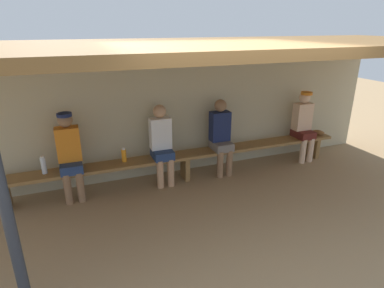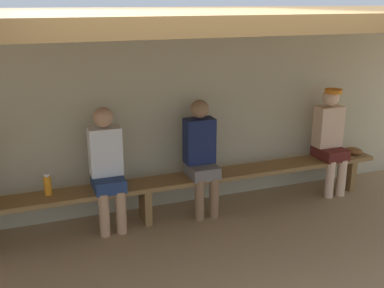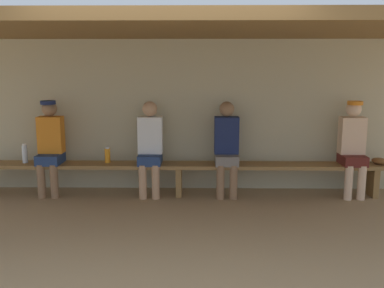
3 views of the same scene
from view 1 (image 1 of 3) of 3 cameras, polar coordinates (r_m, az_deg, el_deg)
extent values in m
plane|color=#9E7F59|center=(4.44, 5.77, -14.40)|extent=(24.00, 24.00, 0.00)
cube|color=#B7AD8C|center=(5.68, -2.85, 5.85)|extent=(8.00, 0.20, 2.20)
cube|color=brown|center=(4.29, 2.55, 16.81)|extent=(8.00, 2.80, 0.12)
cylinder|color=#2D333D|center=(3.10, -30.06, -10.09)|extent=(0.10, 0.10, 2.20)
cube|color=olive|center=(5.49, -1.26, -1.99)|extent=(6.00, 0.36, 0.05)
cube|color=olive|center=(5.42, -30.06, -7.95)|extent=(0.08, 0.29, 0.41)
cube|color=olive|center=(5.58, -1.24, -4.17)|extent=(0.08, 0.29, 0.41)
cube|color=olive|center=(6.93, 20.68, -0.52)|extent=(0.08, 0.29, 0.41)
cube|color=#591E19|center=(6.62, 19.07, 1.70)|extent=(0.32, 0.40, 0.14)
cylinder|color=beige|center=(6.54, 19.04, -1.22)|extent=(0.11, 0.11, 0.48)
cylinder|color=beige|center=(6.65, 20.24, -1.00)|extent=(0.11, 0.11, 0.48)
cube|color=beige|center=(6.58, 18.96, 4.63)|extent=(0.34, 0.20, 0.52)
sphere|color=beige|center=(6.50, 19.34, 7.77)|extent=(0.21, 0.21, 0.21)
cylinder|color=orange|center=(6.45, 19.66, 8.46)|extent=(0.21, 0.21, 0.05)
cube|color=navy|center=(5.33, -5.28, -1.71)|extent=(0.32, 0.40, 0.14)
cylinder|color=tan|center=(5.28, -5.64, -5.37)|extent=(0.11, 0.11, 0.48)
cylinder|color=tan|center=(5.32, -3.77, -5.08)|extent=(0.11, 0.11, 0.48)
cube|color=white|center=(5.28, -5.64, 1.92)|extent=(0.34, 0.20, 0.52)
sphere|color=tan|center=(5.18, -5.78, 5.80)|extent=(0.21, 0.21, 0.21)
cube|color=slate|center=(5.68, 5.20, -0.24)|extent=(0.32, 0.40, 0.14)
cylinder|color=#8C6647|center=(5.62, 4.99, -3.66)|extent=(0.11, 0.11, 0.48)
cylinder|color=#8C6647|center=(5.70, 6.63, -3.39)|extent=(0.11, 0.11, 0.48)
cube|color=#19234C|center=(5.64, 4.95, 3.16)|extent=(0.34, 0.20, 0.52)
sphere|color=#8C6647|center=(5.55, 5.07, 6.81)|extent=(0.21, 0.21, 0.21)
cube|color=navy|center=(5.17, -20.57, -3.72)|extent=(0.32, 0.40, 0.14)
cylinder|color=#8C6647|center=(5.14, -21.12, -7.49)|extent=(0.11, 0.11, 0.48)
cylinder|color=#8C6647|center=(5.14, -19.12, -7.24)|extent=(0.11, 0.11, 0.48)
cube|color=orange|center=(5.12, -21.05, 0.00)|extent=(0.34, 0.20, 0.52)
sphere|color=#8C6647|center=(5.01, -21.58, 3.96)|extent=(0.21, 0.21, 0.21)
cylinder|color=#19234C|center=(4.95, -21.71, 4.84)|extent=(0.21, 0.21, 0.05)
cylinder|color=silver|center=(5.21, -24.79, -3.47)|extent=(0.07, 0.07, 0.25)
cylinder|color=white|center=(5.16, -25.02, -2.06)|extent=(0.05, 0.05, 0.02)
cylinder|color=orange|center=(5.26, -11.96, -2.00)|extent=(0.08, 0.08, 0.20)
cylinder|color=white|center=(5.22, -12.06, -0.85)|extent=(0.05, 0.05, 0.02)
ellipsoid|color=brown|center=(6.89, 21.44, 1.91)|extent=(0.27, 0.29, 0.09)
camera|label=2|loc=(0.51, 54.16, -2.69)|focal=43.76mm
camera|label=3|loc=(2.39, 92.66, -19.10)|focal=40.29mm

